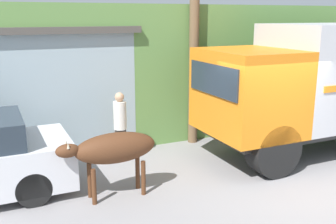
{
  "coord_description": "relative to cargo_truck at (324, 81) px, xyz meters",
  "views": [
    {
      "loc": [
        -5.42,
        -5.88,
        3.45
      ],
      "look_at": [
        -2.17,
        1.2,
        1.52
      ],
      "focal_mm": 42.0,
      "sensor_mm": 36.0,
      "label": 1
    }
  ],
  "objects": [
    {
      "name": "ground_plane",
      "position": [
        -2.26,
        -1.38,
        -1.82
      ],
      "size": [
        60.0,
        60.0,
        0.0
      ],
      "primitive_type": "plane",
      "color": "gray"
    },
    {
      "name": "hillside_embankment",
      "position": [
        -2.26,
        5.62,
        0.04
      ],
      "size": [
        32.0,
        6.96,
        3.73
      ],
      "color": "#608C47",
      "rests_on": "ground_plane"
    },
    {
      "name": "building_backdrop",
      "position": [
        -6.86,
        3.33,
        -0.21
      ],
      "size": [
        5.41,
        2.7,
        3.19
      ],
      "color": "#99ADB7",
      "rests_on": "ground_plane"
    },
    {
      "name": "cargo_truck",
      "position": [
        0.0,
        0.0,
        0.0
      ],
      "size": [
        6.25,
        2.29,
        3.24
      ],
      "rotation": [
        0.0,
        0.0,
        0.01
      ],
      "color": "#2D2D2D",
      "rests_on": "ground_plane"
    },
    {
      "name": "brown_cow",
      "position": [
        -5.67,
        -0.4,
        -0.85
      ],
      "size": [
        1.91,
        0.59,
        1.29
      ],
      "rotation": [
        0.0,
        0.0,
        0.01
      ],
      "color": "#512D19",
      "rests_on": "ground_plane"
    },
    {
      "name": "pedestrian_on_hill",
      "position": [
        -4.93,
        1.49,
        -0.89
      ],
      "size": [
        0.38,
        0.38,
        1.67
      ],
      "rotation": [
        0.0,
        0.0,
        2.9
      ],
      "color": "#38332D",
      "rests_on": "ground_plane"
    },
    {
      "name": "utility_pole",
      "position": [
        -2.68,
        1.98,
        0.97
      ],
      "size": [
        0.9,
        0.26,
        5.37
      ],
      "color": "brown",
      "rests_on": "ground_plane"
    }
  ]
}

